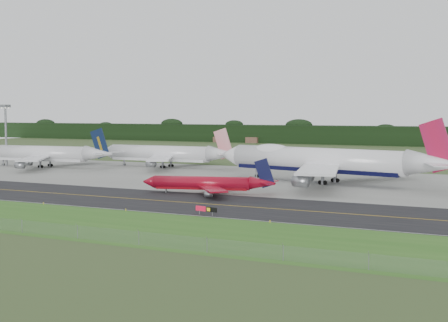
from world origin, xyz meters
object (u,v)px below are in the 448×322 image
at_px(floodlight_mast, 6,124).
at_px(taxiway_sign, 206,209).
at_px(jet_ba_747, 324,161).
at_px(jet_navy_gold, 45,154).
at_px(jet_red_737, 209,184).
at_px(jet_star_tail, 166,154).

height_order(floodlight_mast, taxiway_sign, floodlight_mast).
xyz_separation_m(jet_ba_747, jet_navy_gold, (-111.44, 6.84, -1.65)).
bearing_deg(jet_red_737, jet_star_tail, 128.67).
bearing_deg(jet_ba_747, taxiway_sign, -94.52).
bearing_deg(jet_navy_gold, jet_ba_747, -3.51).
bearing_deg(jet_navy_gold, taxiway_sign, -34.50).
bearing_deg(taxiway_sign, jet_ba_747, 85.48).
bearing_deg(jet_red_737, floodlight_mast, 159.36).
bearing_deg(jet_ba_747, jet_red_737, -119.16).
bearing_deg(jet_navy_gold, jet_star_tail, 23.65).
distance_m(jet_red_737, taxiway_sign, 33.83).
bearing_deg(floodlight_mast, jet_ba_747, -2.46).
bearing_deg(jet_ba_747, floodlight_mast, 177.54).
height_order(jet_ba_747, jet_star_tail, jet_ba_747).
relative_size(floodlight_mast, taxiway_sign, 4.59).
bearing_deg(jet_red_737, jet_navy_gold, 155.06).
bearing_deg(jet_star_tail, jet_red_737, -51.33).
height_order(jet_red_737, jet_star_tail, jet_star_tail).
bearing_deg(jet_star_tail, taxiway_sign, -55.21).
bearing_deg(floodlight_mast, jet_red_737, -20.64).
relative_size(jet_ba_747, jet_navy_gold, 1.31).
bearing_deg(taxiway_sign, jet_navy_gold, 145.50).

